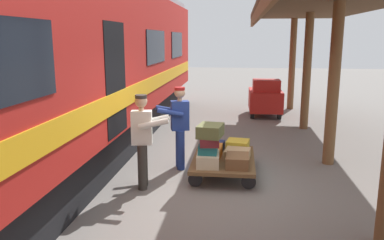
# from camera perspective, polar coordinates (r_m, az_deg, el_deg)

# --- Properties ---
(ground_plane) EXTENTS (60.00, 60.00, 0.00)m
(ground_plane) POSITION_cam_1_polar(r_m,az_deg,el_deg) (7.22, 4.66, -9.86)
(ground_plane) COLOR slate
(train_car) EXTENTS (3.02, 19.42, 4.00)m
(train_car) POSITION_cam_1_polar(r_m,az_deg,el_deg) (7.68, -21.84, 6.48)
(train_car) COLOR #B21E19
(train_car) RESTS_ON ground_plane
(luggage_cart) EXTENTS (1.23, 1.88, 0.34)m
(luggage_cart) POSITION_cam_1_polar(r_m,az_deg,el_deg) (7.85, 4.65, -5.84)
(luggage_cart) COLOR brown
(luggage_cart) RESTS_ON ground_plane
(suitcase_orange_carryall) EXTENTS (0.47, 0.60, 0.23)m
(suitcase_orange_carryall) POSITION_cam_1_polar(r_m,az_deg,el_deg) (7.81, 2.67, -4.64)
(suitcase_orange_carryall) COLOR #CC6B23
(suitcase_orange_carryall) RESTS_ON luggage_cart
(suitcase_yellow_case) EXTENTS (0.51, 0.51, 0.23)m
(suitcase_yellow_case) POSITION_cam_1_polar(r_m,az_deg,el_deg) (8.29, 6.70, -3.73)
(suitcase_yellow_case) COLOR gold
(suitcase_yellow_case) RESTS_ON luggage_cart
(suitcase_navy_fabric) EXTENTS (0.53, 0.55, 0.17)m
(suitcase_navy_fabric) POSITION_cam_1_polar(r_m,az_deg,el_deg) (8.32, 2.94, -3.81)
(suitcase_navy_fabric) COLOR navy
(suitcase_navy_fabric) RESTS_ON luggage_cart
(suitcase_brown_leather) EXTENTS (0.42, 0.56, 0.22)m
(suitcase_brown_leather) POSITION_cam_1_polar(r_m,az_deg,el_deg) (7.30, 6.63, -5.95)
(suitcase_brown_leather) COLOR brown
(suitcase_brown_leather) RESTS_ON luggage_cart
(suitcase_cream_canvas) EXTENTS (0.44, 0.61, 0.23)m
(suitcase_cream_canvas) POSITION_cam_1_polar(r_m,az_deg,el_deg) (7.32, 2.35, -5.77)
(suitcase_cream_canvas) COLOR beige
(suitcase_cream_canvas) RESTS_ON luggage_cart
(suitcase_tan_vintage) EXTENTS (0.53, 0.54, 0.18)m
(suitcase_tan_vintage) POSITION_cam_1_polar(r_m,az_deg,el_deg) (7.80, 6.66, -4.93)
(suitcase_tan_vintage) COLOR tan
(suitcase_tan_vintage) RESTS_ON luggage_cart
(suitcase_teal_softside) EXTENTS (0.34, 0.42, 0.16)m
(suitcase_teal_softside) POSITION_cam_1_polar(r_m,az_deg,el_deg) (7.30, 2.35, -4.23)
(suitcase_teal_softside) COLOR #1E666B
(suitcase_teal_softside) RESTS_ON suitcase_cream_canvas
(suitcase_maroon_trunk) EXTENTS (0.40, 0.51, 0.15)m
(suitcase_maroon_trunk) POSITION_cam_1_polar(r_m,az_deg,el_deg) (7.24, 2.52, -3.07)
(suitcase_maroon_trunk) COLOR maroon
(suitcase_maroon_trunk) RESTS_ON suitcase_teal_softside
(suitcase_olive_duffel) EXTENTS (0.50, 0.60, 0.23)m
(suitcase_olive_duffel) POSITION_cam_1_polar(r_m,az_deg,el_deg) (7.22, 2.70, -1.57)
(suitcase_olive_duffel) COLOR brown
(suitcase_olive_duffel) RESTS_ON suitcase_maroon_trunk
(porter_in_overalls) EXTENTS (0.73, 0.56, 1.70)m
(porter_in_overalls) POSITION_cam_1_polar(r_m,az_deg,el_deg) (8.01, -1.91, -0.71)
(porter_in_overalls) COLOR navy
(porter_in_overalls) RESTS_ON ground_plane
(porter_by_door) EXTENTS (0.71, 0.50, 1.70)m
(porter_by_door) POSITION_cam_1_polar(r_m,az_deg,el_deg) (7.00, -7.15, -2.65)
(porter_by_door) COLOR #332D28
(porter_by_door) RESTS_ON ground_plane
(baggage_tug) EXTENTS (1.12, 1.72, 1.30)m
(baggage_tug) POSITION_cam_1_polar(r_m,az_deg,el_deg) (13.85, 10.65, 3.17)
(baggage_tug) COLOR #B21E19
(baggage_tug) RESTS_ON ground_plane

